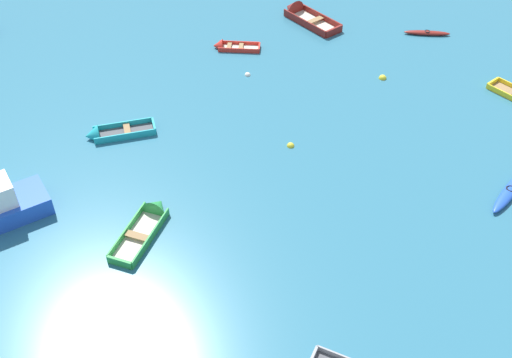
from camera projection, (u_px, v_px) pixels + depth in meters
kayak_blue_near_right at (510, 191)px, 26.92m from camera, size 2.65×3.02×0.33m
rowboat_green_far_right at (150, 218)px, 25.64m from camera, size 2.31×3.86×1.05m
kayak_maroon_near_left at (427, 33)px, 37.62m from camera, size 2.84×0.72×0.27m
rowboat_red_foreground_center at (227, 47)px, 36.38m from camera, size 2.85×1.11×0.82m
rowboat_turquoise_center at (107, 134)px, 29.98m from camera, size 3.55×1.84×0.97m
rowboat_maroon_near_camera at (300, 14)px, 39.34m from camera, size 3.83×4.31×1.34m
mooring_buoy_near_foreground at (291, 146)px, 29.53m from camera, size 0.37×0.37×0.37m
mooring_buoy_between_boats_left at (248, 75)px, 34.26m from camera, size 0.33×0.33×0.33m
mooring_buoy_central at (382, 78)px, 34.01m from camera, size 0.43×0.43×0.43m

